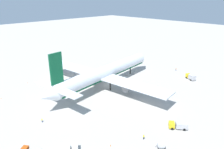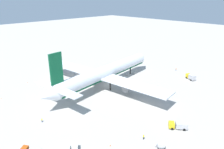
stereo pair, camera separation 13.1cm
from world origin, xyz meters
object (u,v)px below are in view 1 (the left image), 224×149
(service_truck_2, at_px, (178,125))
(traffic_cone_0, at_px, (73,65))
(service_truck_0, at_px, (68,147))
(traffic_cone_3, at_px, (110,145))
(ground_worker_0, at_px, (176,69))
(traffic_cone_2, at_px, (1,98))
(ground_worker_5, at_px, (42,120))
(traffic_cone_1, at_px, (28,83))
(service_truck_1, at_px, (191,77))
(baggage_cart_0, at_px, (161,145))
(ground_worker_2, at_px, (144,137))
(airliner, at_px, (104,73))

(service_truck_2, bearing_deg, traffic_cone_0, 79.61)
(service_truck_0, height_order, traffic_cone_3, service_truck_0)
(ground_worker_0, bearing_deg, traffic_cone_2, 158.73)
(ground_worker_5, xyz_separation_m, traffic_cone_0, (48.28, 49.66, -0.55))
(service_truck_2, bearing_deg, traffic_cone_1, 104.12)
(service_truck_1, bearing_deg, baggage_cart_0, -161.53)
(service_truck_0, bearing_deg, service_truck_1, 0.88)
(traffic_cone_2, bearing_deg, ground_worker_2, -69.98)
(service_truck_2, relative_size, ground_worker_2, 3.68)
(service_truck_1, bearing_deg, traffic_cone_2, 149.60)
(ground_worker_0, relative_size, ground_worker_5, 1.00)
(airliner, height_order, ground_worker_0, airliner)
(baggage_cart_0, distance_m, traffic_cone_0, 93.22)
(service_truck_2, bearing_deg, service_truck_1, 21.48)
(service_truck_1, bearing_deg, traffic_cone_3, -173.04)
(service_truck_0, height_order, ground_worker_0, service_truck_0)
(service_truck_2, bearing_deg, ground_worker_2, 159.99)
(service_truck_1, relative_size, ground_worker_2, 3.74)
(traffic_cone_0, distance_m, traffic_cone_1, 36.81)
(traffic_cone_0, height_order, traffic_cone_2, same)
(traffic_cone_3, bearing_deg, ground_worker_2, -27.35)
(service_truck_2, xyz_separation_m, ground_worker_0, (55.76, 32.40, -0.54))
(ground_worker_0, relative_size, traffic_cone_2, 2.96)
(service_truck_1, relative_size, traffic_cone_3, 11.94)
(baggage_cart_0, xyz_separation_m, ground_worker_0, (68.51, 33.82, 0.01))
(ground_worker_0, relative_size, traffic_cone_3, 2.96)
(service_truck_2, bearing_deg, baggage_cart_0, -173.67)
(traffic_cone_0, distance_m, traffic_cone_2, 55.83)
(traffic_cone_0, bearing_deg, service_truck_0, -125.81)
(service_truck_1, bearing_deg, traffic_cone_1, 138.72)
(ground_worker_2, distance_m, ground_worker_5, 37.77)
(ground_worker_5, xyz_separation_m, traffic_cone_1, (12.64, 40.47, -0.55))
(ground_worker_2, xyz_separation_m, traffic_cone_0, (29.41, 82.37, -0.62))
(ground_worker_2, bearing_deg, traffic_cone_2, 110.02)
(baggage_cart_0, relative_size, ground_worker_2, 1.64)
(service_truck_0, relative_size, traffic_cone_3, 11.36)
(airliner, distance_m, service_truck_2, 46.99)
(baggage_cart_0, distance_m, traffic_cone_1, 79.78)
(traffic_cone_3, bearing_deg, baggage_cart_0, -46.95)
(service_truck_1, relative_size, service_truck_2, 1.02)
(service_truck_1, relative_size, ground_worker_0, 4.04)
(airliner, distance_m, traffic_cone_3, 47.77)
(service_truck_1, distance_m, ground_worker_2, 62.81)
(ground_worker_2, relative_size, ground_worker_5, 1.07)
(airliner, bearing_deg, ground_worker_2, -116.51)
(service_truck_2, height_order, traffic_cone_1, service_truck_2)
(baggage_cart_0, height_order, ground_worker_5, ground_worker_5)
(baggage_cart_0, relative_size, traffic_cone_0, 5.22)
(service_truck_2, relative_size, baggage_cart_0, 2.25)
(baggage_cart_0, bearing_deg, traffic_cone_1, 94.95)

